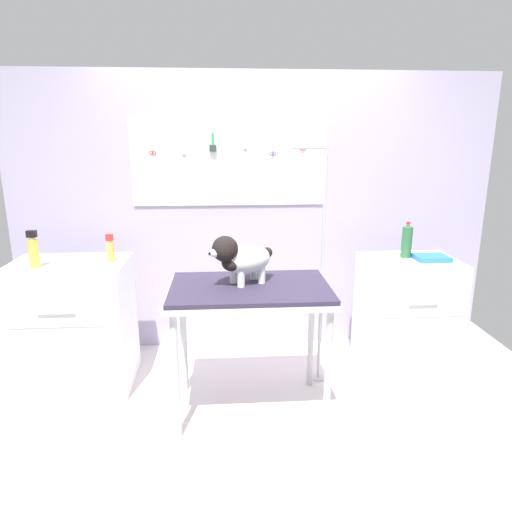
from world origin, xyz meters
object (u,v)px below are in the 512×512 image
object	(u,v)px
cabinet_right	(406,317)
conditioner_bottle	(34,252)
soda_bottle	(407,241)
grooming_table	(250,299)
counter_left	(74,325)
grooming_arm	(320,277)
dog	(241,258)

from	to	relation	value
cabinet_right	conditioner_bottle	size ratio (longest dim) A/B	3.58
cabinet_right	soda_bottle	size ratio (longest dim) A/B	3.36
grooming_table	cabinet_right	size ratio (longest dim) A/B	1.14
counter_left	soda_bottle	bearing A→B (deg)	2.04
conditioner_bottle	grooming_arm	bearing A→B (deg)	1.67
grooming_arm	cabinet_right	world-z (taller)	grooming_arm
conditioner_bottle	grooming_table	bearing A→B (deg)	-11.73
grooming_table	dog	xyz separation A→B (m)	(-0.06, 0.03, 0.26)
cabinet_right	conditioner_bottle	world-z (taller)	conditioner_bottle
grooming_table	soda_bottle	xyz separation A→B (m)	(1.20, 0.49, 0.25)
conditioner_bottle	cabinet_right	bearing A→B (deg)	2.86
soda_bottle	conditioner_bottle	bearing A→B (deg)	-175.78
conditioner_bottle	soda_bottle	size ratio (longest dim) A/B	0.94
grooming_arm	dog	xyz separation A→B (m)	(-0.58, -0.32, 0.24)
grooming_table	cabinet_right	world-z (taller)	cabinet_right
grooming_table	counter_left	distance (m)	1.36
dog	cabinet_right	distance (m)	1.46
counter_left	grooming_arm	bearing A→B (deg)	-1.58
dog	conditioner_bottle	world-z (taller)	dog
counter_left	conditioner_bottle	xyz separation A→B (m)	(-0.17, -0.11, 0.58)
grooming_table	conditioner_bottle	world-z (taller)	conditioner_bottle
grooming_table	cabinet_right	xyz separation A→B (m)	(1.22, 0.43, -0.33)
dog	counter_left	distance (m)	1.38
grooming_table	conditioner_bottle	distance (m)	1.48
counter_left	conditioner_bottle	bearing A→B (deg)	-147.87
grooming_arm	soda_bottle	distance (m)	0.72
conditioner_bottle	soda_bottle	xyz separation A→B (m)	(2.63, 0.19, -0.01)
cabinet_right	soda_bottle	xyz separation A→B (m)	(-0.02, 0.06, 0.58)
cabinet_right	soda_bottle	distance (m)	0.58
grooming_table	grooming_arm	distance (m)	0.64
conditioner_bottle	dog	bearing A→B (deg)	-10.83
dog	conditioner_bottle	size ratio (longest dim) A/B	1.71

